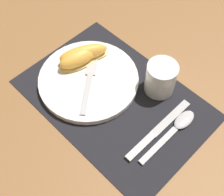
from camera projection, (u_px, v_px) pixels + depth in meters
ground_plane at (114, 99)px, 0.79m from camera, size 3.00×3.00×0.00m
placemat at (114, 98)px, 0.79m from camera, size 0.47×0.32×0.00m
plate at (89, 80)px, 0.81m from camera, size 0.26×0.26×0.02m
juice_glass at (160, 79)px, 0.77m from camera, size 0.08×0.08×0.09m
knife at (157, 131)px, 0.73m from camera, size 0.02×0.22×0.01m
spoon at (177, 126)px, 0.74m from camera, size 0.03×0.19×0.01m
fork at (90, 78)px, 0.80m from camera, size 0.14×0.16×0.00m
citrus_wedge_0 at (84, 54)px, 0.82m from camera, size 0.10×0.14×0.04m
citrus_wedge_1 at (79, 58)px, 0.81m from camera, size 0.07×0.12×0.04m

